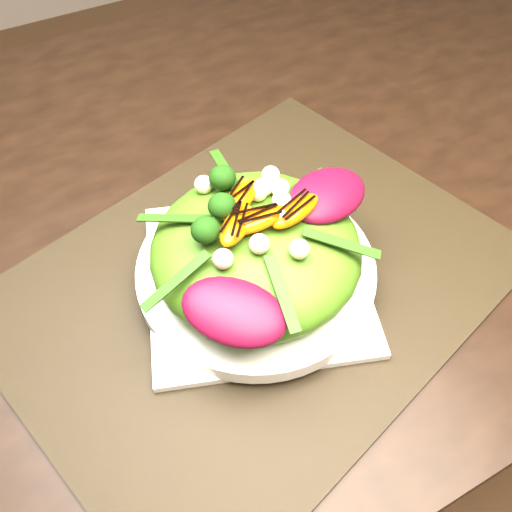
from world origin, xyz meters
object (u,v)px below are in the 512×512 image
plate_base (256,277)px  orange_segment (232,219)px  dining_table (216,195)px  lettuce_mound (256,250)px  placemat (256,281)px  salad_bowl (256,270)px

plate_base → orange_segment: (-0.02, 0.01, 0.09)m
dining_table → lettuce_mound: 0.18m
placemat → lettuce_mound: bearing=180.0°
salad_bowl → lettuce_mound: bearing=0.0°
dining_table → lettuce_mound: dining_table is taller
lettuce_mound → orange_segment: (-0.02, 0.01, 0.04)m
salad_bowl → dining_table: bearing=80.8°
plate_base → orange_segment: orange_segment is taller
plate_base → salad_bowl: (0.00, 0.00, 0.01)m
dining_table → plate_base: size_ratio=6.75×
placemat → orange_segment: orange_segment is taller
orange_segment → dining_table: bearing=73.0°
lettuce_mound → orange_segment: size_ratio=3.65×
lettuce_mound → orange_segment: orange_segment is taller
dining_table → orange_segment: (-0.05, -0.15, 0.12)m
dining_table → plate_base: bearing=-99.2°
orange_segment → placemat: bearing=-34.1°
lettuce_mound → orange_segment: bearing=145.9°
salad_bowl → orange_segment: size_ratio=4.27×
placemat → lettuce_mound: (-0.00, 0.00, 0.06)m
plate_base → placemat: bearing=0.0°
plate_base → salad_bowl: size_ratio=0.91×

